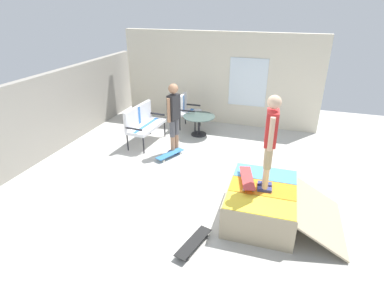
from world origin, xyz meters
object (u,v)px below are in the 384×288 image
object	(u,v)px
patio_table	(199,122)
skateboard_spare	(193,243)
skate_ramp	(263,203)
skateboard_by_bench	(170,154)
patio_chair_near_house	(186,108)
patio_bench	(142,121)
person_watching	(174,113)
person_skater	(270,137)
skateboard_on_ramp	(247,178)

from	to	relation	value
patio_table	skateboard_spare	bearing A→B (deg)	-164.26
skate_ramp	skateboard_by_bench	xyz separation A→B (m)	(1.66, 2.42, -0.22)
patio_chair_near_house	skateboard_by_bench	distance (m)	2.09
skate_ramp	patio_bench	xyz separation A→B (m)	(2.27, 3.43, 0.31)
patio_table	skateboard_by_bench	size ratio (longest dim) A/B	1.11
person_watching	skateboard_by_bench	distance (m)	1.01
person_skater	skateboard_by_bench	bearing A→B (deg)	55.44
skate_ramp	patio_table	world-z (taller)	skate_ramp
patio_chair_near_house	skateboard_by_bench	xyz separation A→B (m)	(-2.00, -0.25, -0.53)
patio_bench	patio_table	world-z (taller)	patio_bench
patio_bench	patio_chair_near_house	distance (m)	1.59
person_skater	skateboard_on_ramp	bearing A→B (deg)	74.78
patio_chair_near_house	patio_table	world-z (taller)	patio_chair_near_house
patio_chair_near_house	skateboard_spare	bearing A→B (deg)	-159.91
person_skater	person_watching	bearing A→B (deg)	50.73
patio_table	skateboard_on_ramp	size ratio (longest dim) A/B	1.09
skate_ramp	person_skater	distance (m)	1.25
patio_table	skate_ramp	bearing A→B (deg)	-146.37
patio_table	patio_chair_near_house	bearing A→B (deg)	50.58
skateboard_spare	person_skater	bearing A→B (deg)	-40.58
person_watching	skateboard_by_bench	bearing A→B (deg)	178.12
patio_table	person_watching	bearing A→B (deg)	168.64
patio_chair_near_house	skateboard_on_ramp	distance (m)	4.28
skate_ramp	skateboard_spare	size ratio (longest dim) A/B	2.40
patio_bench	patio_chair_near_house	xyz separation A→B (m)	(1.40, -0.76, -0.00)
skateboard_by_bench	skateboard_on_ramp	bearing A→B (deg)	-126.94
skateboard_spare	skateboard_on_ramp	xyz separation A→B (m)	(1.17, -0.61, 0.61)
patio_chair_near_house	skateboard_on_ramp	bearing A→B (deg)	-146.74
skateboard_by_bench	skateboard_spare	size ratio (longest dim) A/B	0.98
skate_ramp	person_skater	xyz separation A→B (m)	(-0.00, 0.01, 1.25)
skate_ramp	patio_table	bearing A→B (deg)	33.63
skateboard_by_bench	skateboard_spare	xyz separation A→B (m)	(-2.75, -1.49, 0.00)
skate_ramp	patio_bench	size ratio (longest dim) A/B	1.54
skate_ramp	patio_table	distance (m)	3.89
person_watching	patio_table	bearing A→B (deg)	-11.36
person_skater	patio_table	bearing A→B (deg)	33.54
patio_bench	skateboard_on_ramp	size ratio (longest dim) A/B	1.56
patio_bench	patio_chair_near_house	world-z (taller)	same
skate_ramp	skateboard_spare	bearing A→B (deg)	139.32
patio_bench	person_skater	bearing A→B (deg)	-123.54
patio_table	person_skater	size ratio (longest dim) A/B	0.55
patio_chair_near_house	patio_bench	bearing A→B (deg)	151.44
skate_ramp	person_skater	world-z (taller)	person_skater
skate_ramp	patio_chair_near_house	size ratio (longest dim) A/B	1.94
patio_table	patio_bench	bearing A→B (deg)	127.19
person_watching	skateboard_spare	bearing A→B (deg)	-154.19
patio_chair_near_house	skateboard_spare	world-z (taller)	patio_chair_near_house
skateboard_by_bench	skateboard_on_ramp	world-z (taller)	skateboard_on_ramp
person_watching	person_skater	size ratio (longest dim) A/B	1.09
patio_bench	skateboard_by_bench	xyz separation A→B (m)	(-0.61, -1.01, -0.53)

